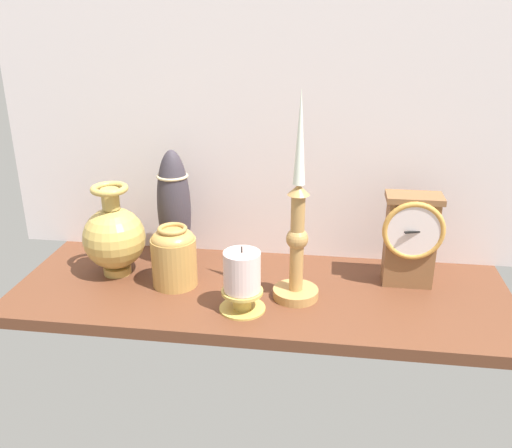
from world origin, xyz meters
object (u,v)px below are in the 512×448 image
object	(u,v)px
candlestick_tall_left	(297,237)
pillar_candle_front	(242,280)
tall_ceramic_vase	(174,207)
brass_vase_bulbous	(114,236)
mantel_clock	(411,238)
brass_vase_jar	(174,255)

from	to	relation	value
candlestick_tall_left	pillar_candle_front	bearing A→B (deg)	-147.88
tall_ceramic_vase	brass_vase_bulbous	bearing A→B (deg)	-147.03
mantel_clock	tall_ceramic_vase	size ratio (longest dim) A/B	0.75
brass_vase_bulbous	brass_vase_jar	xyz separation A→B (cm)	(13.72, -3.27, -1.92)
brass_vase_jar	pillar_candle_front	world-z (taller)	pillar_candle_front
mantel_clock	pillar_candle_front	distance (cm)	35.38
brass_vase_jar	pillar_candle_front	xyz separation A→B (cm)	(15.31, -8.15, -0.41)
brass_vase_jar	tall_ceramic_vase	distance (cm)	12.54
pillar_candle_front	candlestick_tall_left	bearing A→B (deg)	32.12
brass_vase_bulbous	tall_ceramic_vase	bearing A→B (deg)	32.97
candlestick_tall_left	pillar_candle_front	xyz separation A→B (cm)	(-9.62, -6.04, -6.74)
mantel_clock	candlestick_tall_left	distance (cm)	24.07
mantel_clock	tall_ceramic_vase	xyz separation A→B (cm)	(-49.69, 3.71, 2.75)
candlestick_tall_left	tall_ceramic_vase	distance (cm)	30.25
pillar_candle_front	brass_vase_jar	bearing A→B (deg)	151.98
brass_vase_bulbous	brass_vase_jar	world-z (taller)	brass_vase_bulbous
candlestick_tall_left	brass_vase_jar	size ratio (longest dim) A/B	3.19
candlestick_tall_left	brass_vase_jar	world-z (taller)	candlestick_tall_left
mantel_clock	candlestick_tall_left	world-z (taller)	candlestick_tall_left
pillar_candle_front	tall_ceramic_vase	bearing A→B (deg)	133.78
brass_vase_bulbous	tall_ceramic_vase	distance (cm)	14.01
mantel_clock	brass_vase_bulbous	xyz separation A→B (cm)	(-60.84, -3.52, -1.67)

